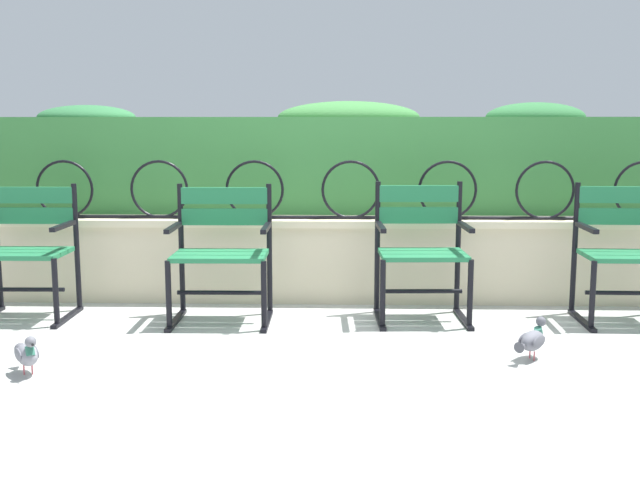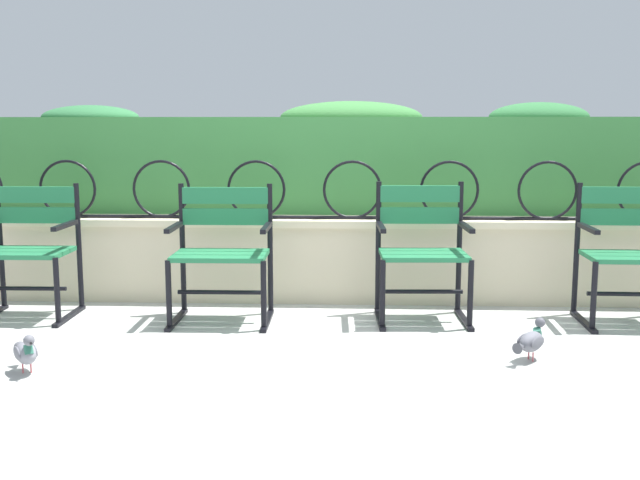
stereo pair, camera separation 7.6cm
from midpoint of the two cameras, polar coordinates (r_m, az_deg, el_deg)
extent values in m
plane|color=#ADADA8|center=(4.79, -0.48, -6.62)|extent=(60.00, 60.00, 0.00)
cube|color=beige|center=(5.49, -0.18, -1.69)|extent=(6.49, 0.35, 0.55)
cube|color=beige|center=(5.44, -0.18, 1.44)|extent=(6.49, 0.41, 0.05)
cylinder|color=black|center=(5.36, -0.21, 1.73)|extent=(5.97, 0.02, 0.02)
torus|color=black|center=(5.71, -19.21, 3.67)|extent=(0.42, 0.02, 0.42)
torus|color=black|center=(5.50, -12.51, 3.78)|extent=(0.42, 0.02, 0.42)
torus|color=black|center=(5.38, -5.40, 3.83)|extent=(0.42, 0.02, 0.42)
torus|color=black|center=(5.34, 1.94, 3.83)|extent=(0.42, 0.02, 0.42)
torus|color=black|center=(5.39, 9.27, 3.77)|extent=(0.42, 0.02, 0.42)
torus|color=black|center=(5.52, 16.35, 3.65)|extent=(0.42, 0.02, 0.42)
cube|color=#387A3D|center=(5.87, -0.04, 5.76)|extent=(6.36, 0.59, 0.73)
ellipsoid|color=#306E3E|center=(6.21, -17.67, 8.87)|extent=(0.76, 0.53, 0.19)
ellipsoid|color=#387338|center=(5.86, 1.80, 9.30)|extent=(1.10, 0.53, 0.25)
ellipsoid|color=#316F3B|center=(6.04, 15.70, 8.97)|extent=(0.76, 0.53, 0.23)
cube|color=#237547|center=(5.15, -22.63, -1.19)|extent=(0.55, 0.13, 0.03)
cube|color=#237547|center=(5.27, -22.04, -0.94)|extent=(0.55, 0.13, 0.03)
cube|color=#237547|center=(5.40, -21.49, -0.70)|extent=(0.55, 0.13, 0.03)
cube|color=#237547|center=(5.45, -21.28, 3.20)|extent=(0.55, 0.04, 0.11)
cube|color=#237547|center=(5.46, -21.21, 1.74)|extent=(0.55, 0.04, 0.11)
cylinder|color=black|center=(5.40, -18.39, -0.56)|extent=(0.04, 0.04, 0.88)
cylinder|color=black|center=(5.04, -19.86, -3.79)|extent=(0.04, 0.04, 0.44)
cube|color=black|center=(5.26, -19.02, -5.57)|extent=(0.05, 0.52, 0.02)
cube|color=black|center=(5.15, -19.35, 1.01)|extent=(0.04, 0.40, 0.03)
cylinder|color=black|center=(5.31, -21.90, -3.51)|extent=(0.52, 0.04, 0.03)
cube|color=#237547|center=(4.71, -8.31, -1.47)|extent=(0.59, 0.13, 0.03)
cube|color=#237547|center=(4.84, -8.05, -1.19)|extent=(0.59, 0.13, 0.03)
cube|color=#237547|center=(4.98, -7.81, -0.92)|extent=(0.59, 0.13, 0.03)
cube|color=#237547|center=(5.03, -7.71, 3.36)|extent=(0.59, 0.04, 0.11)
cube|color=#237547|center=(5.05, -7.68, 1.76)|extent=(0.59, 0.04, 0.11)
cylinder|color=black|center=(5.04, -4.30, -0.72)|extent=(0.04, 0.04, 0.88)
cylinder|color=black|center=(4.66, -4.75, -4.27)|extent=(0.04, 0.04, 0.44)
cube|color=black|center=(4.90, -4.50, -6.15)|extent=(0.05, 0.52, 0.02)
cube|color=black|center=(4.78, -4.59, 0.92)|extent=(0.04, 0.40, 0.03)
cylinder|color=black|center=(5.13, -10.91, -0.69)|extent=(0.04, 0.04, 0.88)
cylinder|color=black|center=(4.76, -11.89, -4.17)|extent=(0.04, 0.04, 0.44)
cube|color=black|center=(4.99, -11.33, -6.02)|extent=(0.05, 0.52, 0.02)
cube|color=black|center=(4.87, -11.54, 0.92)|extent=(0.04, 0.40, 0.03)
cylinder|color=black|center=(4.89, -7.99, -3.98)|extent=(0.56, 0.03, 0.03)
cube|color=#237547|center=(4.74, 7.60, -1.39)|extent=(0.55, 0.15, 0.03)
cube|color=#237547|center=(4.88, 7.37, -1.11)|extent=(0.55, 0.15, 0.03)
cube|color=#237547|center=(5.01, 7.16, -0.84)|extent=(0.55, 0.15, 0.03)
cube|color=#237547|center=(5.06, 7.09, 3.52)|extent=(0.55, 0.05, 0.11)
cube|color=#237547|center=(5.08, 7.06, 1.88)|extent=(0.55, 0.05, 0.11)
cylinder|color=black|center=(5.15, 10.03, -0.56)|extent=(0.04, 0.04, 0.90)
cylinder|color=black|center=(4.78, 10.89, -4.08)|extent=(0.04, 0.04, 0.44)
cube|color=black|center=(5.01, 10.40, -5.93)|extent=(0.06, 0.52, 0.02)
cube|color=black|center=(4.89, 10.59, 0.98)|extent=(0.05, 0.40, 0.03)
cylinder|color=black|center=(5.08, 3.95, -0.58)|extent=(0.04, 0.04, 0.90)
cylinder|color=black|center=(4.70, 4.32, -4.15)|extent=(0.04, 0.04, 0.44)
cube|color=black|center=(4.94, 4.11, -6.02)|extent=(0.06, 0.52, 0.02)
cube|color=black|center=(4.82, 4.19, 0.99)|extent=(0.05, 0.40, 0.03)
cylinder|color=black|center=(4.92, 7.32, -3.89)|extent=(0.52, 0.05, 0.03)
cube|color=#237547|center=(5.03, 22.44, -1.39)|extent=(0.53, 0.14, 0.03)
cube|color=#237547|center=(5.16, 21.94, -1.13)|extent=(0.53, 0.14, 0.03)
cube|color=#237547|center=(5.29, 21.47, -0.88)|extent=(0.53, 0.14, 0.03)
cube|color=#237547|center=(5.34, 21.33, 3.22)|extent=(0.53, 0.04, 0.11)
cube|color=#237547|center=(5.35, 21.25, 1.68)|extent=(0.53, 0.04, 0.11)
cylinder|color=black|center=(5.30, 18.40, -0.63)|extent=(0.04, 0.04, 0.89)
cylinder|color=black|center=(4.94, 19.59, -4.01)|extent=(0.04, 0.04, 0.44)
cube|color=black|center=(5.16, 18.87, -5.81)|extent=(0.05, 0.52, 0.02)
cube|color=black|center=(5.05, 19.21, 0.89)|extent=(0.05, 0.40, 0.03)
cylinder|color=black|center=(5.20, 21.79, -3.76)|extent=(0.50, 0.04, 0.03)
ellipsoid|color=slate|center=(4.26, 15.36, -7.39)|extent=(0.20, 0.21, 0.11)
cylinder|color=#2D6B56|center=(4.31, 15.79, -6.74)|extent=(0.07, 0.07, 0.06)
sphere|color=#55555D|center=(4.32, 15.96, -5.97)|extent=(0.06, 0.06, 0.06)
cone|color=black|center=(4.34, 16.15, -5.95)|extent=(0.02, 0.03, 0.01)
cone|color=#4A4A52|center=(4.16, 14.63, -7.81)|extent=(0.10, 0.10, 0.06)
ellipsoid|color=#5B5B63|center=(4.27, 14.79, -7.27)|extent=(0.11, 0.12, 0.07)
ellipsoid|color=#5B5B63|center=(4.23, 15.82, -7.45)|extent=(0.11, 0.12, 0.07)
cylinder|color=#C6515B|center=(4.30, 15.17, -8.35)|extent=(0.01, 0.01, 0.05)
cylinder|color=#C6515B|center=(4.27, 15.47, -8.49)|extent=(0.01, 0.01, 0.05)
ellipsoid|color=gray|center=(4.16, -21.86, -8.09)|extent=(0.19, 0.21, 0.11)
cylinder|color=#2D6B56|center=(4.09, -21.69, -7.85)|extent=(0.07, 0.08, 0.06)
sphere|color=slate|center=(4.05, -21.65, -7.20)|extent=(0.06, 0.06, 0.06)
cone|color=black|center=(4.02, -21.55, -7.38)|extent=(0.02, 0.03, 0.01)
cone|color=#595960|center=(4.27, -22.20, -7.76)|extent=(0.10, 0.10, 0.06)
ellipsoid|color=slate|center=(4.18, -21.32, -7.92)|extent=(0.10, 0.13, 0.07)
ellipsoid|color=slate|center=(4.16, -22.47, -8.06)|extent=(0.10, 0.13, 0.07)
cylinder|color=#C6515B|center=(4.18, -21.53, -9.15)|extent=(0.01, 0.01, 0.05)
cylinder|color=#C6515B|center=(4.19, -22.07, -9.13)|extent=(0.01, 0.01, 0.05)
camera|label=1|loc=(0.04, -90.46, -0.07)|focal=42.10mm
camera|label=2|loc=(0.04, 89.54, 0.07)|focal=42.10mm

